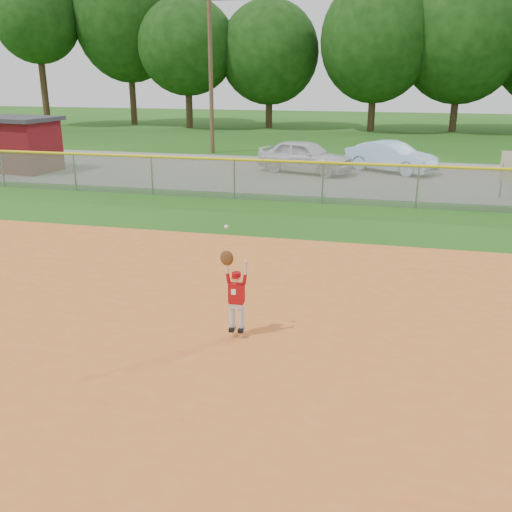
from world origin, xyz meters
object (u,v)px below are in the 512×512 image
at_px(car_white_a, 305,156).
at_px(ballplayer, 235,292).
at_px(utility_shed, 21,144).
at_px(car_blue, 391,157).

xyz_separation_m(car_white_a, ballplayer, (1.45, -17.69, 0.11)).
relative_size(car_white_a, utility_shed, 1.19).
height_order(car_white_a, utility_shed, utility_shed).
xyz_separation_m(car_white_a, utility_shed, (-13.31, -2.63, 0.52)).
distance_m(car_white_a, ballplayer, 17.75).
bearing_deg(car_white_a, ballplayer, -157.67).
xyz_separation_m(utility_shed, ballplayer, (14.76, -15.06, -0.41)).
bearing_deg(car_blue, car_white_a, 135.50).
bearing_deg(utility_shed, car_white_a, 11.19).
bearing_deg(car_blue, utility_shed, 131.90).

